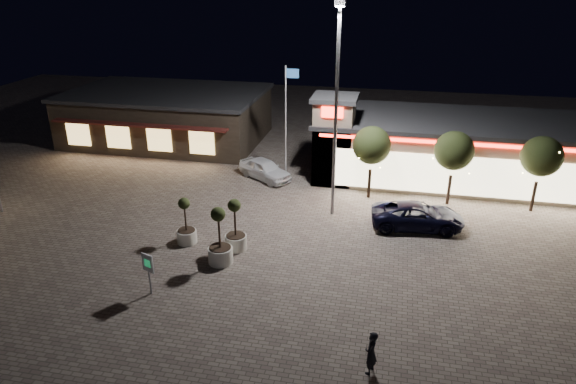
% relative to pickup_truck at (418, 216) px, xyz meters
% --- Properties ---
extents(ground, '(90.00, 90.00, 0.00)m').
position_rel_pickup_truck_xyz_m(ground, '(-7.03, -7.23, -0.73)').
color(ground, '#71645B').
rests_on(ground, ground).
extents(retail_building, '(20.40, 8.40, 6.10)m').
position_rel_pickup_truck_xyz_m(retail_building, '(2.48, 8.58, 1.48)').
color(retail_building, gray).
rests_on(retail_building, ground).
extents(restaurant_building, '(16.40, 11.00, 4.30)m').
position_rel_pickup_truck_xyz_m(restaurant_building, '(-21.03, 12.74, 1.43)').
color(restaurant_building, '#382D23').
rests_on(restaurant_building, ground).
extents(floodlight_pole, '(0.60, 0.40, 12.38)m').
position_rel_pickup_truck_xyz_m(floodlight_pole, '(-5.03, 0.77, 6.29)').
color(floodlight_pole, gray).
rests_on(floodlight_pole, ground).
extents(flagpole, '(0.95, 0.10, 8.00)m').
position_rel_pickup_truck_xyz_m(flagpole, '(-8.93, 5.77, 4.01)').
color(flagpole, white).
rests_on(flagpole, ground).
extents(string_tree_a, '(2.42, 2.42, 4.79)m').
position_rel_pickup_truck_xyz_m(string_tree_a, '(-3.03, 3.77, 2.83)').
color(string_tree_a, '#332319').
rests_on(string_tree_a, ground).
extents(string_tree_b, '(2.42, 2.42, 4.79)m').
position_rel_pickup_truck_xyz_m(string_tree_b, '(1.97, 3.77, 2.83)').
color(string_tree_b, '#332319').
rests_on(string_tree_b, ground).
extents(string_tree_c, '(2.42, 2.42, 4.79)m').
position_rel_pickup_truck_xyz_m(string_tree_c, '(6.97, 3.77, 2.83)').
color(string_tree_c, '#332319').
rests_on(string_tree_c, ground).
extents(pickup_truck, '(5.51, 3.00, 1.46)m').
position_rel_pickup_truck_xyz_m(pickup_truck, '(0.00, 0.00, 0.00)').
color(pickup_truck, black).
rests_on(pickup_truck, ground).
extents(white_sedan, '(4.50, 3.81, 1.46)m').
position_rel_pickup_truck_xyz_m(white_sedan, '(-10.50, 5.48, -0.00)').
color(white_sedan, white).
rests_on(white_sedan, ground).
extents(pedestrian, '(0.60, 0.75, 1.78)m').
position_rel_pickup_truck_xyz_m(pedestrian, '(-1.88, -12.37, 0.16)').
color(pedestrian, black).
rests_on(pedestrian, ground).
extents(planter_left, '(1.08, 1.08, 2.67)m').
position_rel_pickup_truck_xyz_m(planter_left, '(-12.32, -4.49, 0.09)').
color(planter_left, silver).
rests_on(planter_left, ground).
extents(planter_mid, '(1.26, 1.26, 3.09)m').
position_rel_pickup_truck_xyz_m(planter_mid, '(-9.83, -6.10, 0.22)').
color(planter_mid, silver).
rests_on(planter_mid, ground).
extents(planter_right, '(1.18, 1.18, 2.91)m').
position_rel_pickup_truck_xyz_m(planter_right, '(-9.48, -4.60, 0.16)').
color(planter_right, silver).
rests_on(planter_right, ground).
extents(valet_sign, '(0.66, 0.31, 2.08)m').
position_rel_pickup_truck_xyz_m(valet_sign, '(-12.07, -9.41, 0.72)').
color(valet_sign, gray).
rests_on(valet_sign, ground).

